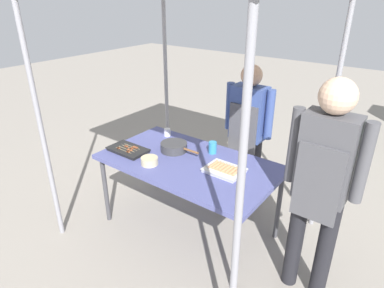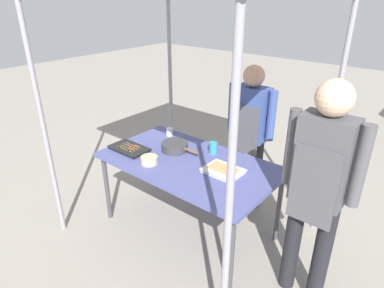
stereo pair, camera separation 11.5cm
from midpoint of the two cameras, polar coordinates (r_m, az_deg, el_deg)
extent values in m
plane|color=gray|center=(3.42, -1.52, -14.12)|extent=(18.00, 18.00, 0.00)
cube|color=#4C518C|center=(3.01, -1.67, -3.27)|extent=(1.60, 0.90, 0.04)
cylinder|color=#3F3F44|center=(3.44, -15.55, -7.60)|extent=(0.04, 0.04, 0.71)
cylinder|color=#3F3F44|center=(2.63, 6.19, -18.45)|extent=(0.04, 0.04, 0.71)
cylinder|color=#3F3F44|center=(3.88, -6.58, -2.84)|extent=(0.04, 0.04, 0.71)
cylinder|color=#3F3F44|center=(3.18, 13.64, -10.29)|extent=(0.04, 0.04, 0.71)
cylinder|color=gray|center=(3.09, -25.48, 2.51)|extent=(0.04, 0.04, 2.20)
cylinder|color=gray|center=(1.79, 6.18, -11.16)|extent=(0.04, 0.04, 2.20)
cylinder|color=gray|center=(4.02, -5.29, 9.66)|extent=(0.04, 0.04, 2.20)
cylinder|color=gray|center=(3.13, 21.61, 3.51)|extent=(0.04, 0.04, 2.20)
cube|color=silver|center=(2.83, 4.39, -4.64)|extent=(0.31, 0.24, 0.02)
cube|color=silver|center=(2.82, 4.40, -4.36)|extent=(0.32, 0.25, 0.01)
cylinder|color=tan|center=(2.87, 2.51, -3.55)|extent=(0.03, 0.13, 0.03)
cylinder|color=tan|center=(2.85, 3.04, -3.73)|extent=(0.03, 0.13, 0.03)
cylinder|color=tan|center=(2.84, 3.58, -3.92)|extent=(0.03, 0.13, 0.03)
cylinder|color=tan|center=(2.82, 4.13, -4.11)|extent=(0.03, 0.13, 0.03)
cylinder|color=tan|center=(2.81, 4.69, -4.30)|extent=(0.03, 0.13, 0.03)
cylinder|color=tan|center=(2.79, 5.25, -4.49)|extent=(0.03, 0.13, 0.03)
cylinder|color=tan|center=(2.78, 5.81, -4.69)|extent=(0.03, 0.13, 0.03)
cylinder|color=tan|center=(2.76, 6.38, -4.88)|extent=(0.03, 0.13, 0.03)
cube|color=black|center=(3.24, -11.92, -1.10)|extent=(0.37, 0.22, 0.02)
cube|color=black|center=(3.23, -11.95, -0.84)|extent=(0.38, 0.23, 0.01)
cylinder|color=tan|center=(3.20, -12.67, -1.11)|extent=(0.22, 0.01, 0.01)
cube|color=#9E512D|center=(3.25, -13.44, -0.80)|extent=(0.02, 0.02, 0.02)
cube|color=#9E512D|center=(3.25, -13.53, -0.76)|extent=(0.02, 0.02, 0.02)
cube|color=#9E512D|center=(3.16, -11.99, -1.39)|extent=(0.02, 0.02, 0.02)
cube|color=#9E512D|center=(3.15, -11.90, -1.42)|extent=(0.02, 0.02, 0.02)
cylinder|color=tan|center=(3.22, -12.19, -0.89)|extent=(0.22, 0.01, 0.01)
cube|color=#9E512D|center=(3.20, -11.87, -1.01)|extent=(0.02, 0.02, 0.02)
cube|color=#9E512D|center=(3.18, -11.45, -1.18)|extent=(0.02, 0.02, 0.02)
cylinder|color=tan|center=(3.24, -11.72, -0.67)|extent=(0.22, 0.01, 0.01)
cube|color=#9E512D|center=(3.21, -11.24, -0.85)|extent=(0.02, 0.02, 0.02)
cube|color=#9E512D|center=(3.26, -12.11, -0.51)|extent=(0.02, 0.02, 0.02)
cube|color=#9E512D|center=(3.27, -12.28, -0.45)|extent=(0.02, 0.02, 0.02)
cube|color=#9E512D|center=(3.22, -11.39, -0.79)|extent=(0.02, 0.02, 0.02)
cylinder|color=tan|center=(3.26, -11.25, -0.45)|extent=(0.22, 0.01, 0.01)
cube|color=#9E512D|center=(3.22, -10.49, -0.74)|extent=(0.02, 0.02, 0.02)
cube|color=#9E512D|center=(3.23, -10.70, -0.66)|extent=(0.02, 0.02, 0.02)
cube|color=#9E512D|center=(3.24, -10.95, -0.56)|extent=(0.02, 0.02, 0.02)
cylinder|color=#38383A|center=(3.18, -4.17, -0.49)|extent=(0.25, 0.25, 0.08)
cylinder|color=brown|center=(3.05, -1.23, -1.23)|extent=(0.16, 0.02, 0.02)
cylinder|color=#386B33|center=(3.17, -4.19, 0.00)|extent=(0.23, 0.23, 0.01)
cylinder|color=#BFB28C|center=(2.96, -8.42, -2.89)|extent=(0.15, 0.15, 0.07)
cylinder|color=white|center=(3.51, -5.20, 2.00)|extent=(0.07, 0.07, 0.08)
cylinder|color=#338CBF|center=(3.12, 2.49, -0.62)|extent=(0.08, 0.08, 0.11)
cylinder|color=black|center=(3.67, 6.58, -4.04)|extent=(0.12, 0.12, 0.77)
cylinder|color=black|center=(3.58, 9.60, -5.04)|extent=(0.12, 0.12, 0.77)
cube|color=#384C8C|center=(3.35, 8.74, 5.29)|extent=(0.34, 0.20, 0.54)
cube|color=#4C4C51|center=(3.31, 7.66, 2.57)|extent=(0.30, 0.02, 0.49)
cylinder|color=#384C8C|center=(3.44, 5.55, 6.49)|extent=(0.08, 0.08, 0.49)
cylinder|color=#384C8C|center=(3.25, 12.17, 4.90)|extent=(0.08, 0.08, 0.49)
sphere|color=tan|center=(3.25, 9.17, 11.56)|extent=(0.21, 0.21, 0.21)
cylinder|color=black|center=(2.73, 16.09, -15.39)|extent=(0.12, 0.12, 0.85)
cylinder|color=black|center=(2.69, 20.59, -16.87)|extent=(0.12, 0.12, 0.85)
cube|color=#4C4C51|center=(2.32, 20.71, -2.29)|extent=(0.34, 0.20, 0.60)
cube|color=#4C4C51|center=(2.29, 19.29, -6.68)|extent=(0.30, 0.02, 0.54)
cylinder|color=#4C4C51|center=(2.36, 15.80, -0.22)|extent=(0.08, 0.08, 0.54)
cylinder|color=#4C4C51|center=(2.27, 26.07, -3.06)|extent=(0.08, 0.08, 0.54)
sphere|color=#D8B293|center=(2.17, 22.37, 7.59)|extent=(0.23, 0.23, 0.23)
camera|label=1|loc=(0.06, -91.11, -0.52)|focal=31.09mm
camera|label=2|loc=(0.06, 88.89, 0.52)|focal=31.09mm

